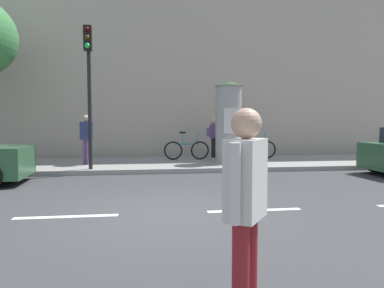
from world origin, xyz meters
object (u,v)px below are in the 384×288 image
(traffic_light, at_px, (89,74))
(pedestrian_in_light_jacket, at_px, (213,135))
(bicycle_upright, at_px, (187,150))
(pedestrian_in_red_top, at_px, (246,200))
(poster_column, at_px, (228,121))
(bicycle_leaning, at_px, (254,149))
(pedestrian_tallest, at_px, (86,135))

(traffic_light, bearing_deg, pedestrian_in_light_jacket, 34.99)
(bicycle_upright, bearing_deg, pedestrian_in_red_top, -94.67)
(poster_column, bearing_deg, pedestrian_in_red_top, -102.65)
(poster_column, height_order, pedestrian_in_light_jacket, poster_column)
(bicycle_leaning, bearing_deg, pedestrian_in_light_jacket, 157.55)
(poster_column, relative_size, bicycle_leaning, 1.68)
(pedestrian_in_red_top, relative_size, bicycle_upright, 1.02)
(pedestrian_in_red_top, distance_m, bicycle_leaning, 12.20)
(traffic_light, distance_m, pedestrian_in_red_top, 9.62)
(traffic_light, distance_m, bicycle_upright, 4.89)
(pedestrian_in_light_jacket, relative_size, bicycle_leaning, 0.90)
(bicycle_leaning, bearing_deg, poster_column, -137.56)
(bicycle_upright, bearing_deg, traffic_light, -143.50)
(pedestrian_in_red_top, xyz_separation_m, bicycle_leaning, (3.68, 11.62, -0.53))
(pedestrian_tallest, bearing_deg, pedestrian_in_light_jacket, 20.21)
(pedestrian_in_red_top, bearing_deg, pedestrian_in_light_jacket, 80.16)
(poster_column, relative_size, bicycle_upright, 1.68)
(bicycle_leaning, bearing_deg, bicycle_upright, -178.94)
(traffic_light, xyz_separation_m, pedestrian_tallest, (-0.30, 1.39, -1.94))
(poster_column, xyz_separation_m, bicycle_leaning, (1.35, 1.24, -1.12))
(pedestrian_tallest, bearing_deg, poster_column, -1.17)
(poster_column, relative_size, pedestrian_in_light_jacket, 1.86)
(traffic_light, bearing_deg, pedestrian_in_red_top, -75.21)
(bicycle_upright, bearing_deg, bicycle_leaning, 1.06)
(pedestrian_in_light_jacket, bearing_deg, pedestrian_tallest, -159.79)
(bicycle_leaning, distance_m, bicycle_upright, 2.74)
(pedestrian_in_red_top, bearing_deg, poster_column, 77.35)
(pedestrian_in_red_top, bearing_deg, bicycle_leaning, 72.42)
(traffic_light, height_order, bicycle_leaning, traffic_light)
(traffic_light, xyz_separation_m, pedestrian_in_light_jacket, (4.53, 3.17, -2.02))
(traffic_light, distance_m, pedestrian_in_light_jacket, 5.88)
(poster_column, distance_m, bicycle_upright, 2.14)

